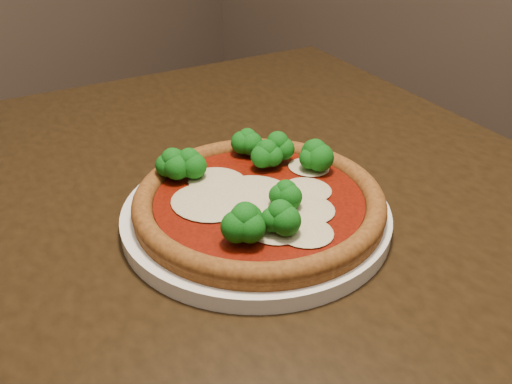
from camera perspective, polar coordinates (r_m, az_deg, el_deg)
The scene contains 3 objects.
dining_table at distance 0.68m, azimuth 2.46°, elevation -11.60°, with size 1.37×1.22×0.75m.
plate at distance 0.64m, azimuth 0.00°, elevation -2.37°, with size 0.30×0.30×0.02m, color white.
pizza at distance 0.63m, azimuth 0.15°, elevation -0.39°, with size 0.28×0.28×0.06m.
Camera 1 is at (0.04, -0.36, 1.11)m, focal length 40.00 mm.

